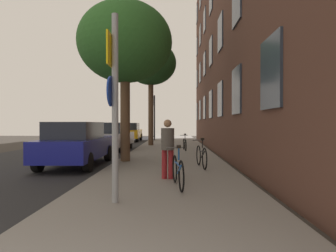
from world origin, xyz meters
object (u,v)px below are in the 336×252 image
object	(u,v)px
bicycle_0	(178,171)
bicycle_2	(185,144)
tree_near	(125,43)
bicycle_1	(201,156)
pedestrian_0	(168,145)
car_1	(113,136)
tree_far	(151,64)
traffic_light	(153,110)
car_2	(130,132)
sign_post	(114,97)
car_0	(77,143)

from	to	relation	value
bicycle_0	bicycle_2	world-z (taller)	bicycle_0
tree_near	bicycle_1	distance (m)	5.30
pedestrian_0	car_1	xyz separation A→B (m)	(-3.42, 9.14, -0.17)
tree_far	pedestrian_0	world-z (taller)	tree_far
traffic_light	pedestrian_0	xyz separation A→B (m)	(1.68, -17.61, -1.78)
bicycle_0	car_2	xyz separation A→B (m)	(-4.05, 18.89, 0.34)
bicycle_1	bicycle_2	bearing A→B (deg)	93.24
tree_far	bicycle_1	distance (m)	11.45
pedestrian_0	bicycle_2	bearing A→B (deg)	84.80
sign_post	car_2	world-z (taller)	sign_post
bicycle_1	car_0	xyz separation A→B (m)	(-4.50, 1.02, 0.34)
tree_near	tree_far	size ratio (longest dim) A/B	0.88
sign_post	tree_near	world-z (taller)	tree_near
traffic_light	tree_near	bearing A→B (deg)	-90.25
tree_near	bicycle_2	world-z (taller)	tree_near
car_0	bicycle_1	bearing A→B (deg)	-12.77
traffic_light	car_1	bearing A→B (deg)	-101.59
pedestrian_0	car_2	world-z (taller)	pedestrian_0
tree_near	bicycle_1	xyz separation A→B (m)	(2.81, -1.62, -4.19)
car_0	tree_far	bearing A→B (deg)	77.35
sign_post	car_2	bearing A→B (deg)	98.05
bicycle_2	car_0	bearing A→B (deg)	-129.62
pedestrian_0	car_2	distance (m)	18.27
sign_post	car_0	world-z (taller)	sign_post
bicycle_1	pedestrian_0	world-z (taller)	pedestrian_0
bicycle_0	car_0	xyz separation A→B (m)	(-3.69, 4.01, 0.34)
traffic_light	tree_near	xyz separation A→B (m)	(-0.06, -14.02, 1.90)
bicycle_0	bicycle_2	distance (m)	9.05
bicycle_0	car_2	bearing A→B (deg)	102.10
bicycle_2	car_0	distance (m)	6.54
sign_post	tree_far	size ratio (longest dim) A/B	0.50
pedestrian_0	car_0	distance (m)	4.56
bicycle_0	car_0	bearing A→B (deg)	132.61
sign_post	bicycle_1	xyz separation A→B (m)	(2.01, 4.30, -1.56)
sign_post	bicycle_0	bearing A→B (deg)	47.65
bicycle_1	bicycle_2	xyz separation A→B (m)	(-0.34, 6.05, -0.03)
tree_far	car_1	bearing A→B (deg)	-125.54
bicycle_1	pedestrian_0	xyz separation A→B (m)	(-1.07, -1.98, 0.51)
bicycle_0	bicycle_1	size ratio (longest dim) A/B	1.00
bicycle_2	pedestrian_0	world-z (taller)	pedestrian_0
car_0	car_2	bearing A→B (deg)	91.39
car_2	tree_far	bearing A→B (deg)	-68.31
tree_far	tree_near	bearing A→B (deg)	-92.16
bicycle_0	car_1	distance (m)	10.81
tree_far	car_2	bearing A→B (deg)	111.69
bicycle_0	pedestrian_0	size ratio (longest dim) A/B	1.08
car_1	car_0	bearing A→B (deg)	-90.13
tree_far	car_0	world-z (taller)	tree_far
bicycle_1	car_0	bearing A→B (deg)	167.23
tree_far	bicycle_0	distance (m)	14.01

